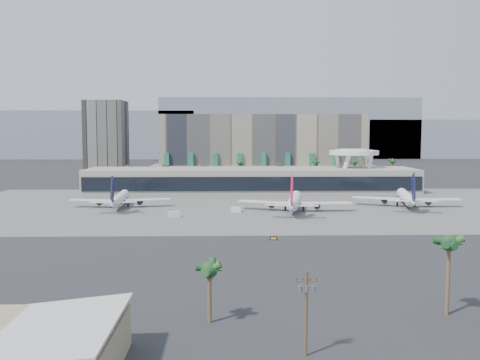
{
  "coord_description": "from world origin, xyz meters",
  "views": [
    {
      "loc": [
        -12.91,
        -167.45,
        31.02
      ],
      "look_at": [
        -7.74,
        40.0,
        12.29
      ],
      "focal_mm": 40.0,
      "sensor_mm": 36.0,
      "label": 1
    }
  ],
  "objects_px": {
    "airliner_centre": "(294,201)",
    "taxiway_sign": "(273,238)",
    "airliner_right": "(406,197)",
    "service_vehicle_a": "(174,214)",
    "service_vehicle_b": "(236,210)",
    "utility_pole": "(306,306)",
    "airliner_left": "(120,199)"
  },
  "relations": [
    {
      "from": "airliner_centre",
      "to": "taxiway_sign",
      "type": "height_order",
      "value": "airliner_centre"
    },
    {
      "from": "airliner_centre",
      "to": "airliner_right",
      "type": "relative_size",
      "value": 1.02
    },
    {
      "from": "service_vehicle_a",
      "to": "service_vehicle_b",
      "type": "bearing_deg",
      "value": 12.07
    },
    {
      "from": "utility_pole",
      "to": "airliner_centre",
      "type": "xyz_separation_m",
      "value": [
        15.55,
        135.54,
        -3.11
      ]
    },
    {
      "from": "airliner_left",
      "to": "airliner_centre",
      "type": "relative_size",
      "value": 0.93
    },
    {
      "from": "airliner_right",
      "to": "taxiway_sign",
      "type": "bearing_deg",
      "value": -120.87
    },
    {
      "from": "utility_pole",
      "to": "service_vehicle_a",
      "type": "xyz_separation_m",
      "value": [
        -30.2,
        121.95,
        -6.09
      ]
    },
    {
      "from": "service_vehicle_a",
      "to": "taxiway_sign",
      "type": "xyz_separation_m",
      "value": [
        32.69,
        -42.1,
        -0.55
      ]
    },
    {
      "from": "taxiway_sign",
      "to": "service_vehicle_a",
      "type": "bearing_deg",
      "value": 131.32
    },
    {
      "from": "service_vehicle_a",
      "to": "service_vehicle_b",
      "type": "distance_m",
      "value": 25.83
    },
    {
      "from": "airliner_centre",
      "to": "airliner_right",
      "type": "bearing_deg",
      "value": 23.05
    },
    {
      "from": "airliner_centre",
      "to": "service_vehicle_b",
      "type": "relative_size",
      "value": 11.89
    },
    {
      "from": "airliner_centre",
      "to": "airliner_right",
      "type": "distance_m",
      "value": 49.38
    },
    {
      "from": "utility_pole",
      "to": "service_vehicle_b",
      "type": "height_order",
      "value": "utility_pole"
    },
    {
      "from": "airliner_right",
      "to": "taxiway_sign",
      "type": "distance_m",
      "value": 90.69
    },
    {
      "from": "airliner_right",
      "to": "service_vehicle_a",
      "type": "height_order",
      "value": "airliner_right"
    },
    {
      "from": "taxiway_sign",
      "to": "service_vehicle_b",
      "type": "bearing_deg",
      "value": 103.73
    },
    {
      "from": "service_vehicle_a",
      "to": "airliner_right",
      "type": "bearing_deg",
      "value": -0.52
    },
    {
      "from": "service_vehicle_b",
      "to": "taxiway_sign",
      "type": "height_order",
      "value": "service_vehicle_b"
    },
    {
      "from": "airliner_left",
      "to": "airliner_centre",
      "type": "xyz_separation_m",
      "value": [
        70.49,
        -11.85,
        0.32
      ]
    },
    {
      "from": "airliner_left",
      "to": "airliner_centre",
      "type": "height_order",
      "value": "airliner_centre"
    },
    {
      "from": "utility_pole",
      "to": "airliner_left",
      "type": "bearing_deg",
      "value": 110.44
    },
    {
      "from": "service_vehicle_a",
      "to": "taxiway_sign",
      "type": "height_order",
      "value": "service_vehicle_a"
    },
    {
      "from": "airliner_right",
      "to": "taxiway_sign",
      "type": "height_order",
      "value": "airliner_right"
    },
    {
      "from": "utility_pole",
      "to": "airliner_right",
      "type": "height_order",
      "value": "airliner_right"
    },
    {
      "from": "service_vehicle_a",
      "to": "taxiway_sign",
      "type": "distance_m",
      "value": 53.3
    },
    {
      "from": "airliner_right",
      "to": "taxiway_sign",
      "type": "xyz_separation_m",
      "value": [
        -61.16,
        -66.88,
        -3.46
      ]
    },
    {
      "from": "airliner_left",
      "to": "taxiway_sign",
      "type": "height_order",
      "value": "airliner_left"
    },
    {
      "from": "service_vehicle_a",
      "to": "taxiway_sign",
      "type": "bearing_deg",
      "value": -67.48
    },
    {
      "from": "utility_pole",
      "to": "airliner_left",
      "type": "height_order",
      "value": "airliner_left"
    },
    {
      "from": "airliner_right",
      "to": "taxiway_sign",
      "type": "relative_size",
      "value": 20.33
    },
    {
      "from": "service_vehicle_a",
      "to": "service_vehicle_b",
      "type": "height_order",
      "value": "service_vehicle_a"
    }
  ]
}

